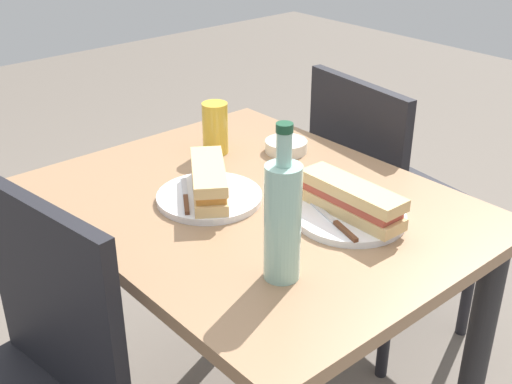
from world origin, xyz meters
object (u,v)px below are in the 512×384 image
(baguette_sandwich_near, at_px, (351,199))
(water_bottle, at_px, (283,219))
(dining_table, at_px, (256,251))
(plate_far, at_px, (209,197))
(plate_near, at_px, (350,217))
(beer_glass, at_px, (215,128))
(knife_far, at_px, (186,196))
(knife_near, at_px, (336,223))
(olive_bowl, at_px, (286,146))
(chair_near, at_px, (377,196))
(baguette_sandwich_far, at_px, (209,180))

(baguette_sandwich_near, relative_size, water_bottle, 0.83)
(dining_table, height_order, baguette_sandwich_near, baguette_sandwich_near)
(plate_far, bearing_deg, plate_near, -147.50)
(baguette_sandwich_near, bearing_deg, dining_table, 24.62)
(plate_far, relative_size, beer_glass, 1.77)
(plate_far, distance_m, knife_far, 0.05)
(plate_near, relative_size, knife_near, 1.33)
(dining_table, height_order, olive_bowl, olive_bowl)
(baguette_sandwich_near, xyz_separation_m, plate_far, (0.26, 0.17, -0.04))
(dining_table, bearing_deg, knife_far, 55.66)
(chair_near, distance_m, baguette_sandwich_near, 0.63)
(knife_near, relative_size, plate_far, 0.75)
(chair_near, relative_size, baguette_sandwich_far, 3.99)
(plate_near, relative_size, baguette_sandwich_near, 0.96)
(plate_near, distance_m, beer_glass, 0.47)
(knife_far, bearing_deg, chair_near, -88.40)
(plate_near, distance_m, baguette_sandwich_far, 0.31)
(water_bottle, bearing_deg, plate_far, -14.30)
(chair_near, height_order, olive_bowl, chair_near)
(water_bottle, bearing_deg, beer_glass, -26.17)
(beer_glass, bearing_deg, knife_far, 129.04)
(chair_near, distance_m, baguette_sandwich_far, 0.71)
(knife_far, xyz_separation_m, water_bottle, (-0.34, 0.03, 0.10))
(olive_bowl, bearing_deg, baguette_sandwich_far, 105.38)
(plate_near, bearing_deg, baguette_sandwich_far, 32.50)
(knife_far, bearing_deg, plate_near, -142.49)
(baguette_sandwich_far, xyz_separation_m, knife_far, (0.02, 0.05, -0.03))
(plate_near, xyz_separation_m, baguette_sandwich_near, (-0.00, 0.00, 0.04))
(plate_far, bearing_deg, baguette_sandwich_far, -90.00)
(baguette_sandwich_far, distance_m, beer_glass, 0.27)
(dining_table, height_order, plate_near, plate_near)
(dining_table, bearing_deg, beer_glass, -19.88)
(chair_near, xyz_separation_m, water_bottle, (-0.36, 0.73, 0.34))
(plate_near, relative_size, water_bottle, 0.79)
(dining_table, distance_m, plate_far, 0.17)
(baguette_sandwich_near, bearing_deg, water_bottle, 103.08)
(chair_near, bearing_deg, baguette_sandwich_far, 93.46)
(baguette_sandwich_near, height_order, plate_far, baguette_sandwich_near)
(plate_near, xyz_separation_m, water_bottle, (-0.06, 0.25, 0.11))
(dining_table, distance_m, knife_far, 0.22)
(baguette_sandwich_near, xyz_separation_m, olive_bowl, (0.35, -0.15, -0.03))
(baguette_sandwich_near, distance_m, water_bottle, 0.26)
(baguette_sandwich_far, xyz_separation_m, olive_bowl, (0.09, -0.31, -0.03))
(olive_bowl, bearing_deg, knife_near, 150.66)
(dining_table, bearing_deg, knife_near, -170.65)
(beer_glass, bearing_deg, baguette_sandwich_far, 139.09)
(baguette_sandwich_far, distance_m, water_bottle, 0.34)
(chair_near, bearing_deg, beer_glass, 71.12)
(plate_near, bearing_deg, chair_near, -57.98)
(plate_near, distance_m, water_bottle, 0.28)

